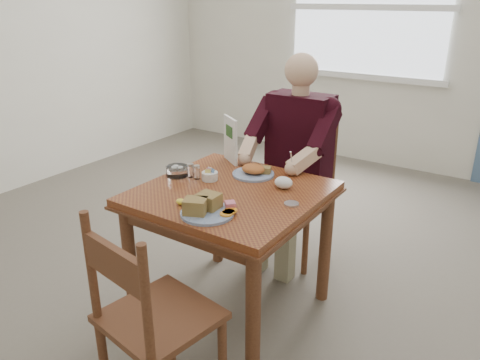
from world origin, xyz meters
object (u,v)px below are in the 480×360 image
Objects in this scene: near_plate at (206,208)px; diner at (294,146)px; chair_far at (298,189)px; table at (231,209)px; chair_near at (151,320)px; far_plate at (254,171)px.

diner is at bearing 93.81° from near_plate.
chair_far reaches higher than near_plate.
diner is 1.01m from near_plate.
diner is (0.00, 0.71, 0.17)m from table.
chair_far and chair_near have the same top height.
table is at bearing 102.57° from near_plate.
far_plate is at bearing 98.50° from chair_near.
chair_near is at bearing -85.00° from chair_far.
chair_near is 3.04× the size of near_plate.
far_plate is at bearing -91.64° from chair_far.
near_plate is (0.07, -1.10, 0.30)m from chair_far.
near_plate is 0.56m from far_plate.
near_plate reaches higher than table.
near_plate is (-0.07, 0.47, 0.30)m from chair_near.
table is at bearing -86.48° from far_plate.
table is 0.73m from diner.
chair_far is 3.04× the size of near_plate.
far_plate is at bearing 98.49° from near_plate.
near_plate reaches higher than far_plate.
table is 0.97× the size of chair_near.
near_plate is 1.01× the size of far_plate.
chair_near reaches higher than far_plate.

